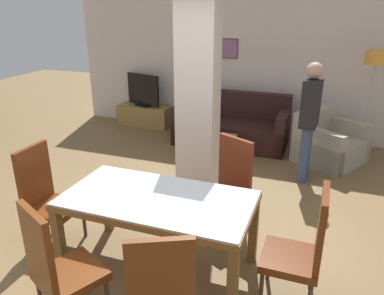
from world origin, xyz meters
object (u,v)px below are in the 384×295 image
dining_chair_near_right (161,294)px  coffee_table (213,150)px  tv_screen (143,91)px  dining_chair_head_left (46,195)px  tv_stand (144,116)px  dining_chair_far_right (228,185)px  bottle (211,127)px  armchair (329,145)px  floor_lamp (375,68)px  standing_person (310,115)px  sofa (232,127)px  dining_chair_near_left (57,266)px  dining_table (158,212)px  dining_chair_head_right (303,247)px

dining_chair_near_right → coffee_table: 3.52m
tv_screen → dining_chair_head_left: bearing=119.8°
coffee_table → tv_stand: 2.39m
coffee_table → tv_stand: bearing=143.4°
coffee_table → tv_screen: size_ratio=0.85×
dining_chair_far_right → coffee_table: (-0.70, 1.72, -0.32)m
bottle → tv_stand: (-1.84, 1.29, -0.36)m
tv_screen → armchair: bearing=-174.2°
floor_lamp → standing_person: 1.65m
sofa → armchair: bearing=169.3°
tv_stand → floor_lamp: 4.34m
dining_chair_near_left → tv_screen: size_ratio=1.35×
sofa → dining_chair_near_right: bearing=98.3°
floor_lamp → dining_chair_far_right: bearing=-117.6°
dining_table → sofa: size_ratio=0.88×
tv_stand → floor_lamp: size_ratio=0.63×
tv_stand → floor_lamp: bearing=-2.7°
dining_chair_head_right → bottle: dining_chair_head_right is taller
coffee_table → dining_table: bearing=-84.0°
armchair → bottle: size_ratio=4.26×
tv_screen → floor_lamp: bearing=-165.9°
dining_chair_far_right → tv_screen: bearing=-23.5°
tv_screen → bottle: bearing=161.8°
dining_chair_head_left → sofa: 3.76m
dining_chair_near_left → tv_stand: 5.18m
coffee_table → standing_person: bearing=-4.7°
sofa → tv_screen: bearing=-11.2°
dining_chair_far_right → standing_person: 1.80m
dining_chair_near_left → bottle: dining_chair_near_left is taller
dining_table → standing_person: bearing=65.3°
dining_chair_head_left → armchair: size_ratio=0.85×
dining_chair_far_right → coffee_table: 1.88m
armchair → coffee_table: armchair is taller
dining_chair_near_left → tv_screen: (-1.76, 4.86, 0.19)m
tv_stand → dining_chair_head_right: bearing=-49.0°
dining_chair_head_left → dining_chair_far_right: (1.69, 0.85, 0.00)m
dining_chair_near_left → dining_chair_head_left: bearing=159.9°
dining_chair_near_left → sofa: (0.20, 4.47, -0.25)m
dining_table → dining_chair_head_right: 1.29m
tv_screen → sofa: bearing=-174.5°
dining_chair_head_right → sofa: size_ratio=0.54×
dining_table → tv_screen: tv_screen is taller
dining_chair_near_left → floor_lamp: 5.32m
dining_chair_head_right → tv_stand: 5.30m
tv_stand → standing_person: standing_person is taller
dining_chair_near_right → bottle: (-0.77, 3.57, 0.02)m
dining_chair_far_right → floor_lamp: bearing=-90.8°
armchair → bottle: armchair is taller
dining_table → sofa: sofa is taller
standing_person → dining_chair_head_right: bearing=-171.6°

